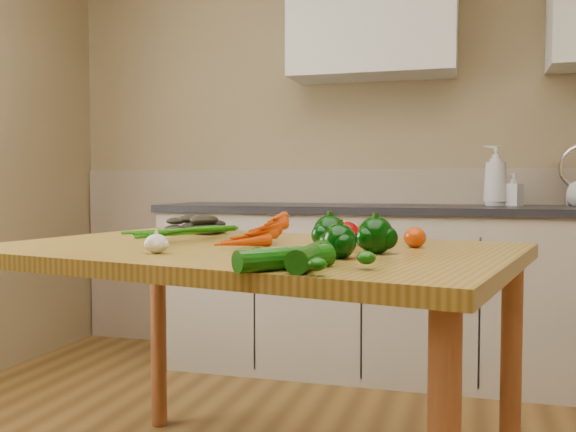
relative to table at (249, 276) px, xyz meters
The scene contains 17 objects.
room 0.70m from the table, 64.42° to the right, with size 4.04×5.04×2.64m.
counter_run 1.66m from the table, 75.09° to the left, with size 2.84×0.64×1.14m.
upper_cabinets 2.22m from the table, 67.15° to the left, with size 2.15×0.35×0.70m.
table is the anchor object (origin of this frame).
soap_bottle_a 1.85m from the table, 65.28° to the left, with size 0.12×0.12×0.31m, color silver.
soap_bottle_b 1.88m from the table, 62.79° to the left, with size 0.08×0.08×0.17m, color silver.
carrot_bunch 0.16m from the table, 130.45° to the left, with size 0.29×0.22×0.08m, color #CC3F04, non-canonical shape.
leafy_greens 0.56m from the table, 130.24° to the left, with size 0.22×0.20×0.11m, color black, non-canonical shape.
garlic_bulb 0.34m from the table, 123.25° to the right, with size 0.06×0.06×0.05m, color silver.
pepper_a 0.30m from the table, ahead, with size 0.10×0.10×0.10m, color black.
pepper_b 0.44m from the table, 14.25° to the right, with size 0.10×0.10×0.10m, color black.
pepper_c 0.43m from the table, 36.01° to the right, with size 0.09×0.09×0.09m, color black.
tomato_a 0.33m from the table, 19.56° to the left, with size 0.08×0.08×0.07m, color #8E0203.
tomato_b 0.39m from the table, 22.48° to the left, with size 0.08×0.08×0.07m, color #BB3504.
tomato_c 0.51m from the table, 10.61° to the left, with size 0.07×0.07×0.06m, color #BB3504.
zucchini_a 0.54m from the table, 54.95° to the right, with size 0.05×0.05×0.25m, color #0A4407.
zucchini_b 0.56m from the table, 61.87° to the right, with size 0.05×0.05×0.24m, color #0A4407.
Camera 1 is at (0.45, -1.23, 1.02)m, focal length 40.00 mm.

